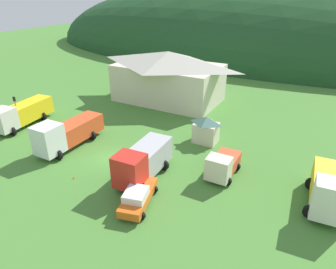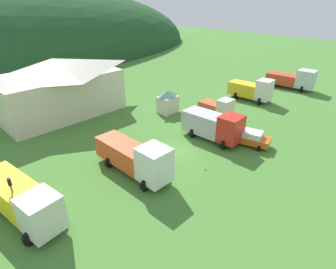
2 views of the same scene
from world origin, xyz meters
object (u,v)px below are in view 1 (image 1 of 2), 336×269
(depot_building, at_px, (168,76))
(heavy_rig_white, at_px, (67,133))
(light_truck_cream, at_px, (222,165))
(crane_truck_red, at_px, (142,161))
(heavy_rig_striped, at_px, (329,189))
(traffic_cone_near_pickup, at_px, (74,179))
(traffic_light_west, at_px, (16,108))
(flatbed_truck_yellow, at_px, (21,113))
(play_shed_cream, at_px, (206,129))
(service_pickup_orange, at_px, (138,196))

(depot_building, distance_m, heavy_rig_white, 19.18)
(light_truck_cream, bearing_deg, crane_truck_red, -59.27)
(heavy_rig_striped, relative_size, traffic_cone_near_pickup, 13.62)
(light_truck_cream, distance_m, traffic_light_west, 26.59)
(light_truck_cream, bearing_deg, flatbed_truck_yellow, -87.42)
(crane_truck_red, relative_size, light_truck_cream, 1.52)
(light_truck_cream, bearing_deg, traffic_light_west, -87.02)
(traffic_cone_near_pickup, bearing_deg, heavy_rig_striped, 18.13)
(play_shed_cream, distance_m, crane_truck_red, 9.76)
(heavy_rig_white, bearing_deg, traffic_cone_near_pickup, 49.08)
(flatbed_truck_yellow, distance_m, service_pickup_orange, 22.32)
(flatbed_truck_yellow, xyz_separation_m, crane_truck_red, (19.79, -2.50, 0.12))
(light_truck_cream, distance_m, heavy_rig_striped, 8.78)
(light_truck_cream, height_order, heavy_rig_striped, heavy_rig_striped)
(light_truck_cream, bearing_deg, play_shed_cream, -145.48)
(crane_truck_red, height_order, light_truck_cream, crane_truck_red)
(service_pickup_orange, xyz_separation_m, traffic_light_west, (-21.96, 5.66, 1.56))
(depot_building, bearing_deg, flatbed_truck_yellow, -123.61)
(heavy_rig_striped, distance_m, traffic_cone_near_pickup, 21.77)
(service_pickup_orange, bearing_deg, heavy_rig_striped, 103.15)
(heavy_rig_striped, xyz_separation_m, traffic_light_west, (-35.29, -1.27, 0.64))
(light_truck_cream, xyz_separation_m, heavy_rig_striped, (8.76, -0.20, 0.51))
(light_truck_cream, relative_size, service_pickup_orange, 0.87)
(depot_building, height_order, light_truck_cream, depot_building)
(depot_building, distance_m, flatbed_truck_yellow, 21.06)
(traffic_cone_near_pickup, bearing_deg, depot_building, 96.49)
(play_shed_cream, xyz_separation_m, heavy_rig_white, (-12.79, -8.46, 0.16))
(crane_truck_red, xyz_separation_m, heavy_rig_striped, (15.05, 3.56, -0.08))
(play_shed_cream, height_order, flatbed_truck_yellow, flatbed_truck_yellow)
(play_shed_cream, xyz_separation_m, traffic_light_west, (-22.57, -7.18, 0.78))
(traffic_light_west, bearing_deg, light_truck_cream, 3.19)
(depot_building, height_order, traffic_cone_near_pickup, depot_building)
(depot_building, relative_size, crane_truck_red, 2.38)
(flatbed_truck_yellow, height_order, heavy_rig_striped, heavy_rig_striped)
(crane_truck_red, bearing_deg, heavy_rig_striped, 100.84)
(depot_building, relative_size, play_shed_cream, 5.31)
(light_truck_cream, relative_size, traffic_cone_near_pickup, 9.37)
(heavy_rig_striped, bearing_deg, service_pickup_orange, -66.05)
(heavy_rig_white, bearing_deg, depot_building, 172.98)
(play_shed_cream, distance_m, traffic_light_west, 23.70)
(flatbed_truck_yellow, bearing_deg, depot_building, 139.79)
(traffic_cone_near_pickup, bearing_deg, light_truck_cream, 30.40)
(flatbed_truck_yellow, relative_size, service_pickup_orange, 1.60)
(heavy_rig_white, height_order, light_truck_cream, heavy_rig_white)
(heavy_rig_white, xyz_separation_m, crane_truck_red, (10.46, -1.01, 0.05))
(depot_building, distance_m, service_pickup_orange, 25.51)
(depot_building, distance_m, crane_truck_red, 21.66)
(depot_building, height_order, traffic_light_west, depot_building)
(traffic_light_west, bearing_deg, traffic_cone_near_pickup, -20.48)
(heavy_rig_striped, bearing_deg, light_truck_cream, -94.87)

